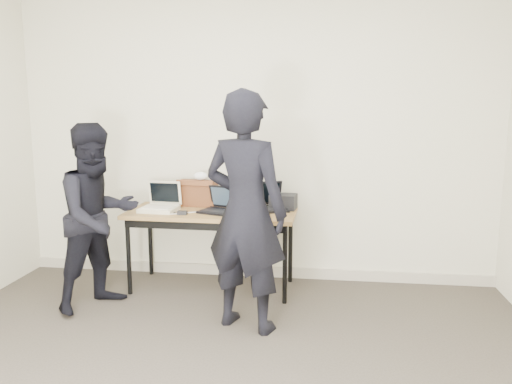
% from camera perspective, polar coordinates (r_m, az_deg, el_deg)
% --- Properties ---
extents(room, '(4.60, 4.60, 2.80)m').
position_cam_1_polar(room, '(2.51, -7.08, 2.81)').
color(room, '#3F3830').
rests_on(room, ground).
extents(desk, '(1.52, 0.69, 0.72)m').
position_cam_1_polar(desk, '(4.49, -5.12, -2.94)').
color(desk, olive).
rests_on(desk, ground).
extents(laptop_beige, '(0.34, 0.33, 0.25)m').
position_cam_1_polar(laptop_beige, '(4.57, -10.88, -1.45)').
color(laptop_beige, beige).
rests_on(laptop_beige, desk).
extents(laptop_center, '(0.37, 0.36, 0.22)m').
position_cam_1_polar(laptop_center, '(4.45, -4.21, -1.62)').
color(laptop_center, black).
rests_on(laptop_center, desk).
extents(laptop_right, '(0.43, 0.43, 0.25)m').
position_cam_1_polar(laptop_right, '(4.52, 1.17, -1.32)').
color(laptop_right, black).
rests_on(laptop_right, desk).
extents(leather_satchel, '(0.38, 0.22, 0.25)m').
position_cam_1_polar(leather_satchel, '(4.72, -6.69, -0.05)').
color(leather_satchel, '#5C3018').
rests_on(leather_satchel, desk).
extents(tissue, '(0.14, 0.11, 0.08)m').
position_cam_1_polar(tissue, '(4.69, -6.36, 1.83)').
color(tissue, white).
rests_on(tissue, leather_satchel).
extents(equipment_box, '(0.25, 0.22, 0.13)m').
position_cam_1_polar(equipment_box, '(4.56, 3.13, -1.10)').
color(equipment_box, black).
rests_on(equipment_box, desk).
extents(power_brick, '(0.08, 0.05, 0.03)m').
position_cam_1_polar(power_brick, '(4.37, -8.43, -2.37)').
color(power_brick, black).
rests_on(power_brick, desk).
extents(cables, '(1.15, 0.45, 0.01)m').
position_cam_1_polar(cables, '(4.47, -4.53, -2.17)').
color(cables, silver).
rests_on(cables, desk).
extents(person_typist, '(0.75, 0.62, 1.77)m').
position_cam_1_polar(person_typist, '(3.64, -1.21, -2.32)').
color(person_typist, black).
rests_on(person_typist, ground).
extents(person_observer, '(0.89, 0.93, 1.52)m').
position_cam_1_polar(person_observer, '(4.26, -17.58, -2.71)').
color(person_observer, black).
rests_on(person_observer, ground).
extents(baseboard, '(4.50, 0.03, 0.10)m').
position_cam_1_polar(baseboard, '(4.96, -0.20, -9.02)').
color(baseboard, '#AEA490').
rests_on(baseboard, ground).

